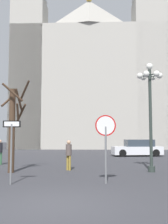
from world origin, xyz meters
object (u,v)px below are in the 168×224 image
object	(u,v)px
bare_tree	(13,125)
parked_car_near_white	(137,148)
cathedral	(90,69)
one_way_arrow_sign	(11,143)
stop_sign	(106,135)
pedestrian_standing	(0,150)
street_lamp	(150,98)
pedestrian_walking	(69,152)

from	to	relation	value
bare_tree	parked_car_near_white	distance (m)	13.66
cathedral	one_way_arrow_sign	size ratio (longest dim) A/B	16.56
one_way_arrow_sign	parked_car_near_white	xyz separation A→B (m)	(6.99, 14.20, -0.88)
cathedral	bare_tree	bearing A→B (deg)	-97.12
stop_sign	pedestrian_standing	world-z (taller)	stop_sign
stop_sign	one_way_arrow_sign	size ratio (longest dim) A/B	1.09
street_lamp	cathedral	bearing A→B (deg)	98.21
pedestrian_walking	street_lamp	bearing A→B (deg)	-6.17
cathedral	parked_car_near_white	xyz separation A→B (m)	(4.64, -15.56, -11.15)
cathedral	pedestrian_standing	bearing A→B (deg)	-102.65
cathedral	pedestrian_standing	distance (m)	26.07
street_lamp	parked_car_near_white	bearing A→B (deg)	85.17
street_lamp	pedestrian_standing	size ratio (longest dim) A/B	3.58
parked_car_near_white	pedestrian_standing	world-z (taller)	pedestrian_standing
parked_car_near_white	one_way_arrow_sign	bearing A→B (deg)	-116.21
one_way_arrow_sign	cathedral	bearing A→B (deg)	85.47
bare_tree	cathedral	bearing A→B (deg)	82.88
one_way_arrow_sign	pedestrian_walking	world-z (taller)	one_way_arrow_sign
stop_sign	parked_car_near_white	world-z (taller)	stop_sign
stop_sign	bare_tree	size ratio (longest dim) A/B	0.57
cathedral	bare_tree	size ratio (longest dim) A/B	8.66
stop_sign	street_lamp	xyz separation A→B (m)	(2.45, 3.41, 1.93)
stop_sign	street_lamp	world-z (taller)	street_lamp
pedestrian_walking	cathedral	bearing A→B (deg)	88.76
one_way_arrow_sign	street_lamp	size ratio (longest dim) A/B	0.43
cathedral	parked_car_near_white	bearing A→B (deg)	-73.42
one_way_arrow_sign	bare_tree	size ratio (longest dim) A/B	0.52
stop_sign	parked_car_near_white	size ratio (longest dim) A/B	0.59
stop_sign	pedestrian_walking	world-z (taller)	stop_sign
pedestrian_walking	parked_car_near_white	bearing A→B (deg)	62.53
stop_sign	bare_tree	bearing A→B (deg)	148.05
pedestrian_walking	one_way_arrow_sign	bearing A→B (deg)	-113.12
one_way_arrow_sign	pedestrian_walking	size ratio (longest dim) A/B	1.53
stop_sign	one_way_arrow_sign	bearing A→B (deg)	-174.59
street_lamp	pedestrian_standing	bearing A→B (deg)	162.02
street_lamp	bare_tree	distance (m)	7.23
pedestrian_standing	cathedral	bearing A→B (deg)	77.35
stop_sign	bare_tree	world-z (taller)	bare_tree
stop_sign	pedestrian_standing	size ratio (longest dim) A/B	1.69
bare_tree	parked_car_near_white	size ratio (longest dim) A/B	1.03
cathedral	street_lamp	size ratio (longest dim) A/B	7.15
parked_car_near_white	stop_sign	bearing A→B (deg)	-103.54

